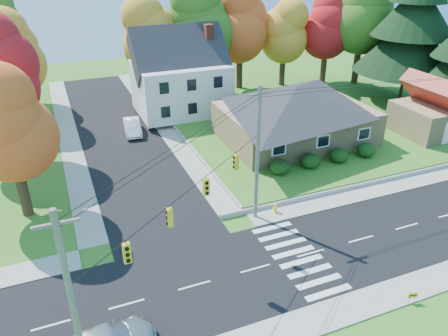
# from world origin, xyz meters

# --- Properties ---
(ground) EXTENTS (120.00, 120.00, 0.00)m
(ground) POSITION_xyz_m (0.00, 0.00, 0.00)
(ground) COLOR #3D7923
(road_main) EXTENTS (90.00, 8.00, 0.02)m
(road_main) POSITION_xyz_m (0.00, 0.00, 0.01)
(road_main) COLOR black
(road_main) RESTS_ON ground
(road_cross) EXTENTS (8.00, 44.00, 0.02)m
(road_cross) POSITION_xyz_m (-8.00, 26.00, 0.01)
(road_cross) COLOR black
(road_cross) RESTS_ON ground
(sidewalk_north) EXTENTS (90.00, 2.00, 0.08)m
(sidewalk_north) POSITION_xyz_m (0.00, 5.00, 0.04)
(sidewalk_north) COLOR #9C9A90
(sidewalk_north) RESTS_ON ground
(sidewalk_south) EXTENTS (90.00, 2.00, 0.08)m
(sidewalk_south) POSITION_xyz_m (0.00, -5.00, 0.04)
(sidewalk_south) COLOR #9C9A90
(sidewalk_south) RESTS_ON ground
(lawn) EXTENTS (30.00, 30.00, 0.50)m
(lawn) POSITION_xyz_m (13.00, 21.00, 0.25)
(lawn) COLOR #3D7923
(lawn) RESTS_ON ground
(ranch_house) EXTENTS (14.60, 10.60, 5.40)m
(ranch_house) POSITION_xyz_m (8.00, 16.00, 3.27)
(ranch_house) COLOR tan
(ranch_house) RESTS_ON lawn
(colonial_house) EXTENTS (10.40, 8.40, 9.60)m
(colonial_house) POSITION_xyz_m (0.04, 28.00, 4.58)
(colonial_house) COLOR silver
(colonial_house) RESTS_ON lawn
(garage) EXTENTS (7.30, 6.30, 4.60)m
(garage) POSITION_xyz_m (22.00, 11.99, 2.84)
(garage) COLOR tan
(garage) RESTS_ON lawn
(hedge_row) EXTENTS (10.70, 1.70, 1.27)m
(hedge_row) POSITION_xyz_m (7.50, 9.80, 1.14)
(hedge_row) COLOR #163A10
(hedge_row) RESTS_ON lawn
(traffic_infrastructure) EXTENTS (38.10, 10.66, 10.00)m
(traffic_infrastructure) POSITION_xyz_m (-0.15, 1.35, 5.15)
(traffic_infrastructure) COLOR #666059
(traffic_infrastructure) RESTS_ON ground
(tree_lot_0) EXTENTS (6.72, 6.72, 12.51)m
(tree_lot_0) POSITION_xyz_m (-2.00, 34.00, 8.31)
(tree_lot_0) COLOR #3F2A19
(tree_lot_0) RESTS_ON lawn
(tree_lot_1) EXTENTS (7.84, 7.84, 14.60)m
(tree_lot_1) POSITION_xyz_m (4.00, 33.00, 9.61)
(tree_lot_1) COLOR #3F2A19
(tree_lot_1) RESTS_ON lawn
(tree_lot_2) EXTENTS (7.28, 7.28, 13.56)m
(tree_lot_2) POSITION_xyz_m (10.00, 34.00, 8.96)
(tree_lot_2) COLOR #3F2A19
(tree_lot_2) RESTS_ON lawn
(tree_lot_3) EXTENTS (6.16, 6.16, 11.47)m
(tree_lot_3) POSITION_xyz_m (16.00, 33.00, 7.65)
(tree_lot_3) COLOR #3F2A19
(tree_lot_3) RESTS_ON lawn
(tree_lot_4) EXTENTS (6.72, 6.72, 12.51)m
(tree_lot_4) POSITION_xyz_m (22.00, 32.00, 8.31)
(tree_lot_4) COLOR #3F2A19
(tree_lot_4) RESTS_ON lawn
(tree_lot_5) EXTENTS (8.40, 8.40, 15.64)m
(tree_lot_5) POSITION_xyz_m (26.00, 30.00, 10.27)
(tree_lot_5) COLOR #3F2A19
(tree_lot_5) RESTS_ON lawn
(conifer_east_a) EXTENTS (12.80, 12.80, 16.96)m
(conifer_east_a) POSITION_xyz_m (27.00, 22.00, 9.39)
(conifer_east_a) COLOR #3F2A19
(conifer_east_a) RESTS_ON lawn
(tree_west_0) EXTENTS (6.16, 6.16, 11.47)m
(tree_west_0) POSITION_xyz_m (-17.00, 12.00, 7.15)
(tree_west_0) COLOR #3F2A19
(tree_west_0) RESTS_ON ground
(tree_west_2) EXTENTS (6.72, 6.72, 12.51)m
(tree_west_2) POSITION_xyz_m (-17.00, 32.00, 7.81)
(tree_west_2) COLOR #3F2A19
(tree_west_2) RESTS_ON ground
(white_car) EXTENTS (2.04, 4.69, 1.50)m
(white_car) POSITION_xyz_m (-6.56, 24.55, 0.77)
(white_car) COLOR white
(white_car) RESTS_ON road_cross
(fire_hydrant) EXTENTS (0.45, 0.35, 0.79)m
(fire_hydrant) POSITION_xyz_m (0.14, 5.15, 0.38)
(fire_hydrant) COLOR yellow
(fire_hydrant) RESTS_ON ground
(yard_sign) EXTENTS (0.55, 0.16, 0.70)m
(yard_sign) POSITION_xyz_m (2.89, -5.88, 0.49)
(yard_sign) COLOR black
(yard_sign) RESTS_ON ground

